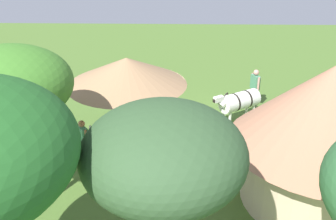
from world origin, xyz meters
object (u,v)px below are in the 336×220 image
patio_chair_near_lawn (94,137)px  acacia_tree_behind_hut (8,85)px  patio_chair_near_hut (165,133)px  patio_dining_table (130,132)px  standing_watcher (255,85)px  guest_beside_umbrella (83,138)px  shade_umbrella (127,71)px  zebra_nearest_camera (239,101)px  acacia_tree_far_lawn (163,156)px  zebra_by_umbrella (153,96)px  thatched_hut (325,130)px

patio_chair_near_lawn → acacia_tree_behind_hut: size_ratio=0.19×
patio_chair_near_hut → patio_dining_table: bearing=90.0°
patio_dining_table → standing_watcher: bearing=-144.4°
guest_beside_umbrella → shade_umbrella: bearing=88.1°
standing_watcher → acacia_tree_behind_hut: bearing=113.7°
zebra_nearest_camera → guest_beside_umbrella: bearing=85.6°
guest_beside_umbrella → acacia_tree_far_lawn: size_ratio=0.36×
standing_watcher → zebra_nearest_camera: (0.93, 1.59, -0.08)m
patio_chair_near_lawn → acacia_tree_far_lawn: size_ratio=0.20×
shade_umbrella → zebra_nearest_camera: shade_umbrella is taller
patio_chair_near_hut → zebra_by_umbrella: (0.60, -2.34, 0.45)m
guest_beside_umbrella → zebra_nearest_camera: 6.34m
patio_chair_near_lawn → standing_watcher: (-6.33, -3.83, 0.53)m
patio_dining_table → zebra_nearest_camera: size_ratio=0.79×
patio_dining_table → acacia_tree_far_lawn: size_ratio=0.35×
standing_watcher → zebra_nearest_camera: standing_watcher is taller
zebra_by_umbrella → zebra_nearest_camera: bearing=76.0°
thatched_hut → acacia_tree_far_lawn: acacia_tree_far_lawn is taller
acacia_tree_behind_hut → thatched_hut: bearing=-174.4°
shade_umbrella → patio_chair_near_lawn: (1.27, 0.21, -2.42)m
shade_umbrella → zebra_by_umbrella: bearing=-104.9°
patio_chair_near_lawn → zebra_by_umbrella: bearing=135.2°
patio_dining_table → acacia_tree_behind_hut: (2.37, 3.54, 3.19)m
thatched_hut → patio_chair_near_hut: size_ratio=5.78×
patio_chair_near_lawn → guest_beside_umbrella: bearing=-19.1°
thatched_hut → acacia_tree_far_lawn: 5.64m
thatched_hut → patio_dining_table: 6.53m
patio_chair_near_hut → acacia_tree_far_lawn: size_ratio=0.20×
patio_dining_table → acacia_tree_far_lawn: bearing=103.1°
patio_chair_near_lawn → standing_watcher: 7.42m
guest_beside_umbrella → acacia_tree_behind_hut: size_ratio=0.34×
shade_umbrella → acacia_tree_behind_hut: bearing=56.2°
zebra_by_umbrella → standing_watcher: bearing=98.2°
thatched_hut → guest_beside_umbrella: size_ratio=3.22×
patio_dining_table → guest_beside_umbrella: bearing=36.7°
shade_umbrella → thatched_hut: bearing=154.3°
thatched_hut → shade_umbrella: (5.69, -2.74, 0.65)m
zebra_nearest_camera → zebra_by_umbrella: zebra_by_umbrella is taller
shade_umbrella → zebra_nearest_camera: 5.01m
patio_chair_near_hut → thatched_hut: bearing=-131.9°
standing_watcher → acacia_tree_far_lawn: acacia_tree_far_lawn is taller
thatched_hut → guest_beside_umbrella: 7.42m
acacia_tree_far_lawn → zebra_by_umbrella: bearing=-84.9°
acacia_tree_behind_hut → acacia_tree_far_lawn: 4.67m
shade_umbrella → patio_chair_near_lawn: bearing=9.4°
patio_chair_near_hut → shade_umbrella: bearing=90.0°
patio_chair_near_lawn → guest_beside_umbrella: guest_beside_umbrella is taller
shade_umbrella → standing_watcher: 6.50m
thatched_hut → patio_dining_table: (5.69, -2.74, -1.64)m
patio_dining_table → patio_chair_near_lawn: patio_chair_near_lawn is taller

